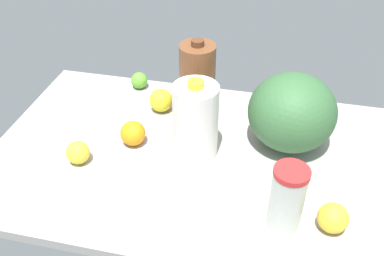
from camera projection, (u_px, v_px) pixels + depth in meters
The scene contains 10 objects.
countertop at pixel (192, 158), 127.80cm from camera, with size 120.00×76.00×3.00cm, color #A9A39F.
tumbler_cup at pixel (287, 198), 101.08cm from camera, with size 8.51×8.51×17.73cm.
chocolate_milk_jug at pixel (197, 84), 133.03cm from camera, with size 11.08×11.08×28.42cm.
watermelon at pixel (292, 112), 124.42cm from camera, with size 25.68×25.68×22.97cm, color #356337.
milk_jug at pixel (196, 121), 120.73cm from camera, with size 12.90×12.90×24.72cm.
lime_loose at pixel (139, 81), 154.90cm from camera, with size 5.96×5.96×5.96cm, color #5CAA30.
orange_near_front at pixel (133, 133), 128.90cm from camera, with size 7.63×7.63×7.63cm, color orange.
lemon_far_back at pixel (161, 100), 142.97cm from camera, with size 7.81×7.81×7.81cm, color yellow.
lemon_by_jug at pixel (333, 218), 102.78cm from camera, with size 7.49×7.49×7.49cm, color yellow.
lemon_beside_bowl at pixel (78, 153), 122.48cm from camera, with size 6.80×6.80×6.80cm, color yellow.
Camera 1 is at (21.25, -93.56, 86.42)cm, focal length 40.00 mm.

